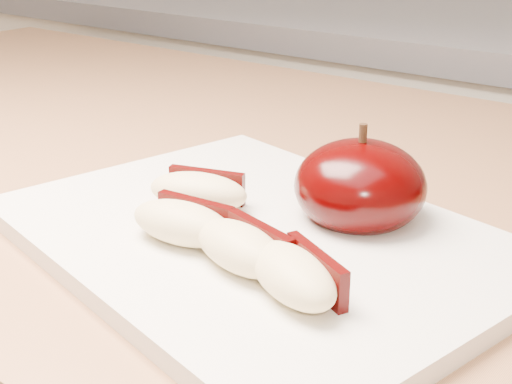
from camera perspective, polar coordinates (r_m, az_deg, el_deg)
The scene contains 6 objects.
cutting_board at distance 0.46m, azimuth -0.00°, elevation -3.66°, with size 0.32×0.24×0.01m, color silver.
apple_half at distance 0.47m, azimuth 8.31°, elevation 0.48°, with size 0.11×0.11×0.07m.
apple_wedge_a at distance 0.48m, azimuth -4.57°, elevation 0.10°, with size 0.08×0.05×0.03m.
apple_wedge_b at distance 0.44m, azimuth -5.84°, elevation -2.41°, with size 0.07×0.04×0.03m.
apple_wedge_c at distance 0.40m, azimuth -1.09°, elevation -4.42°, with size 0.08×0.05×0.03m.
apple_wedge_d at distance 0.37m, azimuth 3.15°, elevation -6.59°, with size 0.08×0.06×0.03m.
Camera 1 is at (0.31, 0.04, 1.10)m, focal length 50.00 mm.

